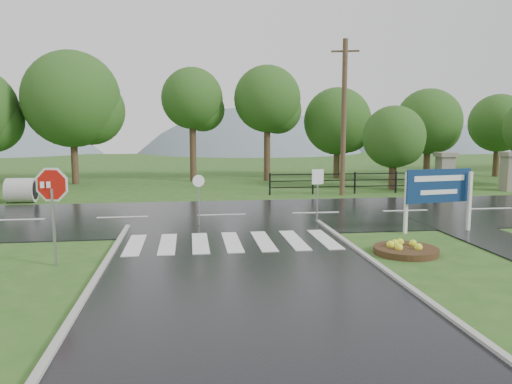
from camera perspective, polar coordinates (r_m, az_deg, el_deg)
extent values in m
plane|color=#2B541C|center=(11.03, -0.44, -11.89)|extent=(120.00, 120.00, 0.00)
cube|color=black|center=(20.70, -3.95, -2.74)|extent=(90.00, 8.00, 0.04)
cube|color=black|center=(17.75, 26.20, -5.21)|extent=(2.20, 11.00, 0.04)
cube|color=silver|center=(15.83, -13.69, -5.89)|extent=(0.50, 2.80, 0.02)
cube|color=silver|center=(15.76, -10.05, -5.85)|extent=(0.50, 2.80, 0.02)
cube|color=silver|center=(15.75, -6.39, -5.79)|extent=(0.50, 2.80, 0.02)
cube|color=silver|center=(15.80, -2.75, -5.71)|extent=(0.50, 2.80, 0.02)
cube|color=silver|center=(15.91, 0.86, -5.61)|extent=(0.50, 2.80, 0.02)
cube|color=silver|center=(16.09, 4.40, -5.48)|extent=(0.50, 2.80, 0.02)
cube|color=silver|center=(16.32, 7.85, -5.34)|extent=(0.50, 2.80, 0.02)
cube|color=gray|center=(30.09, 20.75, 1.90)|extent=(0.80, 0.80, 2.00)
cube|color=#6B6659|center=(30.01, 20.85, 4.03)|extent=(1.00, 1.00, 0.24)
cube|color=gray|center=(32.18, 27.03, 1.90)|extent=(0.80, 0.80, 2.00)
cube|color=#6B6659|center=(32.11, 27.15, 3.89)|extent=(1.00, 1.00, 0.24)
cube|color=black|center=(28.03, 11.21, 0.64)|extent=(9.50, 0.05, 0.05)
cube|color=black|center=(28.00, 11.23, 1.35)|extent=(9.50, 0.05, 0.05)
cube|color=black|center=(27.96, 11.25, 2.06)|extent=(9.50, 0.05, 0.05)
cube|color=black|center=(26.85, 1.59, 0.91)|extent=(0.08, 0.08, 1.20)
cube|color=black|center=(29.89, 19.87, 1.13)|extent=(0.08, 0.08, 1.20)
sphere|color=slate|center=(81.93, -26.65, -6.10)|extent=(40.00, 40.00, 40.00)
sphere|color=slate|center=(78.74, -0.64, -7.98)|extent=(48.00, 48.00, 48.00)
sphere|color=slate|center=(85.69, 18.33, -4.12)|extent=(36.00, 36.00, 36.00)
cylinder|color=#9E9B93|center=(26.76, -25.24, 0.18)|extent=(1.30, 1.20, 1.20)
cube|color=#939399|center=(14.17, -22.10, -3.78)|extent=(0.06, 0.06, 2.06)
cylinder|color=white|center=(14.01, -22.31, 0.79)|extent=(1.20, 0.32, 1.24)
cylinder|color=red|center=(14.00, -22.32, 0.78)|extent=(1.05, 0.29, 1.08)
cube|color=silver|center=(17.86, 16.79, -1.23)|extent=(0.12, 0.12, 2.11)
cube|color=silver|center=(18.94, 23.21, -1.04)|extent=(0.12, 0.12, 2.11)
cube|color=navy|center=(18.30, 20.17, 0.67)|extent=(2.52, 0.47, 1.16)
cube|color=white|center=(18.24, 20.26, 1.48)|extent=(1.98, 0.33, 0.19)
cube|color=white|center=(18.30, 20.19, 0.00)|extent=(1.46, 0.25, 0.16)
cylinder|color=#332111|center=(15.20, 16.75, -6.43)|extent=(1.85, 1.85, 0.19)
cube|color=#939399|center=(19.00, 7.02, -0.72)|extent=(0.04, 0.04, 1.95)
cube|color=white|center=(18.88, 7.07, 1.74)|extent=(0.46, 0.08, 0.56)
cylinder|color=#939399|center=(18.55, -6.55, -1.18)|extent=(0.05, 0.05, 1.78)
cylinder|color=white|center=(18.43, -6.59, 1.27)|extent=(0.44, 0.09, 0.44)
cylinder|color=#473523|center=(27.10, 9.99, 8.29)|extent=(0.27, 0.27, 8.21)
cube|color=brown|center=(27.38, 10.16, 15.56)|extent=(1.43, 0.49, 0.09)
cylinder|color=#3D2B1C|center=(30.35, 15.36, 2.70)|extent=(0.41, 0.41, 2.57)
sphere|color=#214A16|center=(30.26, 15.48, 6.10)|extent=(3.62, 3.62, 3.62)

